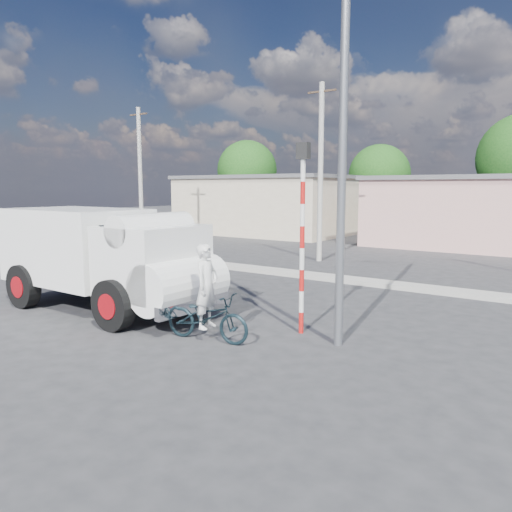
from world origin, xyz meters
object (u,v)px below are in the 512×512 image
Objects in this scene: truck at (106,255)px; cyclist at (207,300)px; traffic_pole at (302,222)px; bicycle at (207,317)px; streetlight at (336,109)px.

cyclist is (4.05, -0.49, -0.61)m from truck.
cyclist is 0.43× the size of traffic_pole.
traffic_pole is (1.40, 1.71, 2.06)m from bicycle.
truck is 0.75× the size of streetlight.
streetlight reaches higher than traffic_pole.
traffic_pole reaches higher than bicycle.
traffic_pole is at bearing 162.27° from streetlight.
truck reaches higher than bicycle.
bicycle is 0.39m from cyclist.
bicycle is 5.20m from streetlight.
streetlight is (6.38, 0.92, 3.42)m from truck.
truck is 3.28× the size of bicycle.
traffic_pole is at bearing -48.26° from bicycle.
truck is 5.68m from traffic_pole.
bicycle is at bearing -6.63° from truck.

